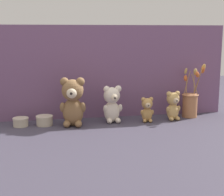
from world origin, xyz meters
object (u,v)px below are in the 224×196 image
Objects in this scene: teddy_bear_large at (73,101)px; teddy_bear_medium at (113,103)px; teddy_bear_small at (173,105)px; teddy_bear_tiny at (147,109)px; decorative_tin_tall at (45,120)px; decorative_tin_short at (21,122)px; flower_vase at (190,102)px.

teddy_bear_medium is (0.24, 0.04, -0.03)m from teddy_bear_large.
teddy_bear_medium reaches higher than teddy_bear_small.
teddy_bear_small is at bearing 2.09° from teddy_bear_large.
decorative_tin_tall is (-0.62, 0.04, -0.05)m from teddy_bear_tiny.
teddy_bear_large is at bearing -178.97° from teddy_bear_tiny.
decorative_tin_short is at bearing 178.59° from decorative_tin_tall.
decorative_tin_short is at bearing -178.26° from flower_vase.
teddy_bear_medium is at bearing 171.99° from teddy_bear_tiny.
teddy_bear_small is at bearing -157.56° from flower_vase.
teddy_bear_tiny is at bearing 1.03° from teddy_bear_large.
teddy_bear_small is 1.82× the size of decorative_tin_tall.
decorative_tin_short is (-0.30, 0.05, -0.12)m from teddy_bear_large.
teddy_bear_large reaches higher than decorative_tin_tall.
teddy_bear_small is (0.62, 0.02, -0.05)m from teddy_bear_large.
teddy_bear_medium is 2.24× the size of decorative_tin_tall.
teddy_bear_small reaches higher than decorative_tin_tall.
flower_vase is (0.14, 0.06, 0.00)m from teddy_bear_small.
teddy_bear_large is 2.85× the size of decorative_tin_tall.
teddy_bear_small reaches higher than decorative_tin_short.
flower_vase reaches higher than teddy_bear_medium.
decorative_tin_short is (-0.93, 0.03, -0.07)m from teddy_bear_small.
teddy_bear_large reaches higher than teddy_bear_medium.
teddy_bear_small is at bearing 4.90° from teddy_bear_tiny.
teddy_bear_tiny is 0.32m from flower_vase.
teddy_bear_medium is at bearing 177.78° from teddy_bear_small.
teddy_bear_large is 1.57× the size of teddy_bear_small.
decorative_tin_short is at bearing 170.98° from teddy_bear_large.
flower_vase is (0.31, 0.07, 0.02)m from teddy_bear_tiny.
teddy_bear_tiny is 1.68× the size of decorative_tin_short.
teddy_bear_large is 0.46m from teddy_bear_tiny.
decorative_tin_tall is at bearing 179.01° from teddy_bear_medium.
decorative_tin_short is (-0.14, 0.00, -0.00)m from decorative_tin_tall.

